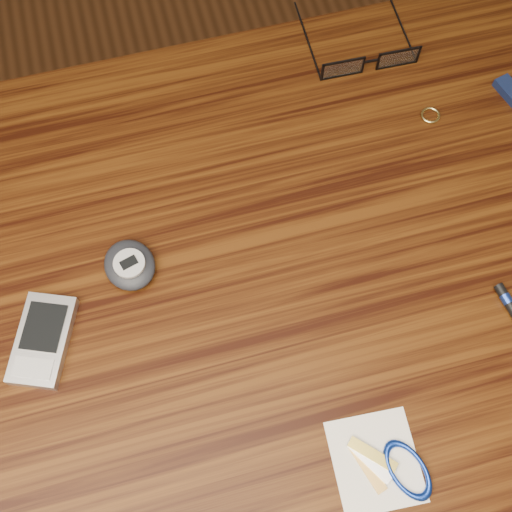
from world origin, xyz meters
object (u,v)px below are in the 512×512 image
object	(u,v)px
desk	(218,318)
pedometer	(130,265)
notepad_keys	(392,466)
pda_phone	(43,340)
eyeglasses	(369,59)

from	to	relation	value
desk	pedometer	xyz separation A→B (m)	(-0.08, 0.05, 0.11)
pedometer	notepad_keys	xyz separation A→B (m)	(0.21, -0.28, -0.01)
pedometer	pda_phone	bearing A→B (deg)	-150.51
pda_phone	pedometer	world-z (taller)	pedometer
eyeglasses	notepad_keys	world-z (taller)	eyeglasses
eyeglasses	notepad_keys	distance (m)	0.50
eyeglasses	pda_phone	xyz separation A→B (m)	(-0.46, -0.26, -0.01)
eyeglasses	desk	bearing A→B (deg)	-136.72
pedometer	notepad_keys	size ratio (longest dim) A/B	0.73
pedometer	notepad_keys	distance (m)	0.35
eyeglasses	pda_phone	bearing A→B (deg)	-149.97
eyeglasses	pedometer	distance (m)	0.40
desk	pedometer	bearing A→B (deg)	150.06
eyeglasses	pedometer	bearing A→B (deg)	-149.81
eyeglasses	notepad_keys	xyz separation A→B (m)	(-0.14, -0.48, -0.01)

